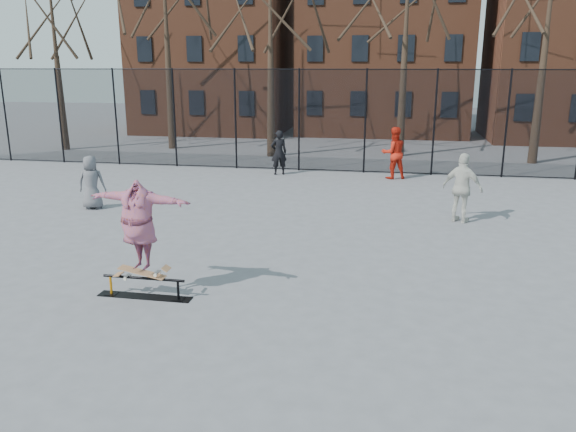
% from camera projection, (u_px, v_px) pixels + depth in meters
% --- Properties ---
extents(ground, '(100.00, 100.00, 0.00)m').
position_uv_depth(ground, '(256.00, 302.00, 10.08)').
color(ground, slate).
extents(skate_rail, '(1.77, 0.27, 0.39)m').
position_uv_depth(skate_rail, '(144.00, 289.00, 10.26)').
color(skate_rail, black).
rests_on(skate_rail, ground).
extents(skateboard, '(0.93, 0.22, 0.11)m').
position_uv_depth(skateboard, '(142.00, 274.00, 10.18)').
color(skateboard, '#97663C').
rests_on(skateboard, skate_rail).
extents(skater, '(2.04, 0.78, 1.62)m').
position_uv_depth(skater, '(139.00, 228.00, 9.96)').
color(skater, navy).
rests_on(skater, skateboard).
extents(bystander_grey, '(0.88, 0.68, 1.58)m').
position_uv_depth(bystander_grey, '(91.00, 182.00, 16.44)').
color(bystander_grey, '#5B5A5F').
rests_on(bystander_grey, ground).
extents(bystander_black, '(0.73, 0.62, 1.71)m').
position_uv_depth(bystander_black, '(279.00, 153.00, 21.60)').
color(bystander_black, black).
rests_on(bystander_black, ground).
extents(bystander_red, '(1.13, 1.01, 1.92)m').
position_uv_depth(bystander_red, '(394.00, 153.00, 20.80)').
color(bystander_red, red).
rests_on(bystander_red, ground).
extents(bystander_white, '(1.18, 0.94, 1.88)m').
position_uv_depth(bystander_white, '(462.00, 188.00, 14.96)').
color(bystander_white, beige).
rests_on(bystander_white, ground).
extents(fence, '(34.03, 0.07, 4.00)m').
position_uv_depth(fence, '(334.00, 120.00, 21.88)').
color(fence, black).
rests_on(fence, ground).
extents(rowhouses, '(29.00, 7.00, 13.00)m').
position_uv_depth(rowhouses, '(371.00, 31.00, 33.05)').
color(rowhouses, brown).
rests_on(rowhouses, ground).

